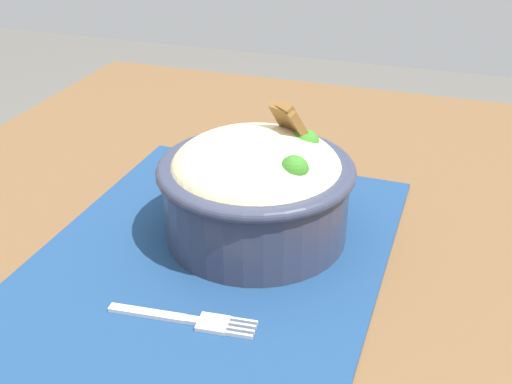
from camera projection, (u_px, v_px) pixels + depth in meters
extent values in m
cube|color=brown|center=(197.00, 251.00, 0.67)|extent=(1.04, 0.78, 0.02)
cylinder|color=brown|center=(145.00, 251.00, 1.32)|extent=(0.04, 0.04, 0.71)
cylinder|color=brown|center=(480.00, 317.00, 1.13)|extent=(0.04, 0.04, 0.71)
cube|color=navy|center=(211.00, 256.00, 0.63)|extent=(0.44, 0.34, 0.00)
cylinder|color=#2D3347|center=(256.00, 200.00, 0.65)|extent=(0.19, 0.19, 0.08)
torus|color=#2D3347|center=(256.00, 169.00, 0.63)|extent=(0.20, 0.20, 0.01)
ellipsoid|color=beige|center=(256.00, 168.00, 0.63)|extent=(0.19, 0.19, 0.07)
sphere|color=#327322|center=(305.00, 144.00, 0.63)|extent=(0.03, 0.03, 0.03)
sphere|color=#327322|center=(295.00, 169.00, 0.59)|extent=(0.03, 0.03, 0.03)
cylinder|color=orange|center=(285.00, 149.00, 0.63)|extent=(0.02, 0.02, 0.01)
cube|color=brown|center=(302.00, 132.00, 0.63)|extent=(0.04, 0.04, 0.05)
cube|color=brown|center=(296.00, 127.00, 0.64)|extent=(0.04, 0.04, 0.06)
cube|color=brown|center=(288.00, 124.00, 0.65)|extent=(0.05, 0.03, 0.05)
cube|color=#BABABA|center=(147.00, 313.00, 0.55)|extent=(0.02, 0.07, 0.00)
cube|color=#BABABA|center=(192.00, 320.00, 0.54)|extent=(0.01, 0.01, 0.00)
cube|color=#BABABA|center=(213.00, 323.00, 0.54)|extent=(0.02, 0.03, 0.00)
cube|color=#BABABA|center=(239.00, 335.00, 0.53)|extent=(0.00, 0.02, 0.00)
cube|color=#BABABA|center=(241.00, 330.00, 0.53)|extent=(0.00, 0.02, 0.00)
cube|color=#BABABA|center=(242.00, 326.00, 0.54)|extent=(0.00, 0.02, 0.00)
cube|color=#BABABA|center=(244.00, 321.00, 0.54)|extent=(0.00, 0.02, 0.00)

